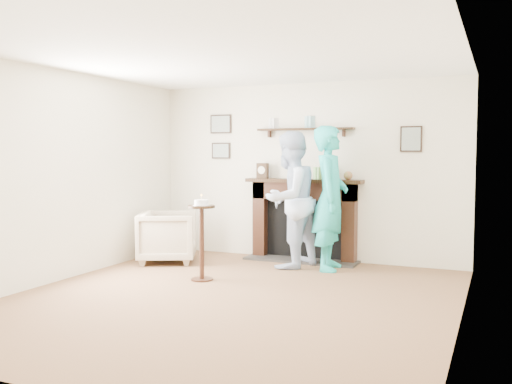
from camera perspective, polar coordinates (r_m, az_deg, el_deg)
ground at (r=6.01m, az=-2.66°, el=-10.71°), size 5.00×5.00×0.00m
room_shell at (r=6.44m, az=-0.03°, el=4.86°), size 4.54×5.02×2.52m
armchair at (r=8.09m, az=-8.79°, el=-6.93°), size 1.03×1.02×0.71m
man at (r=7.66m, az=3.36°, el=-7.51°), size 0.90×1.03×1.80m
woman at (r=7.56m, az=7.37°, el=-7.68°), size 0.54×0.74×1.87m
pedestal_table at (r=6.81m, az=-5.46°, el=-3.56°), size 0.32×0.32×1.03m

